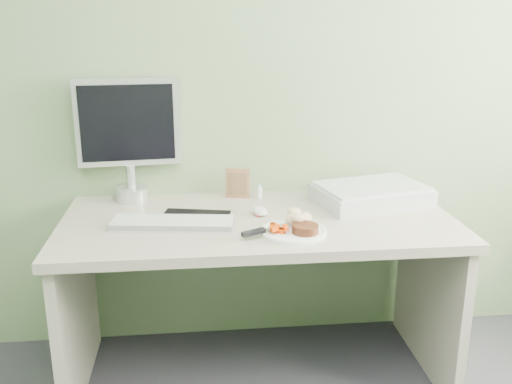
{
  "coord_description": "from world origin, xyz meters",
  "views": [
    {
      "loc": [
        -0.24,
        -0.56,
        1.51
      ],
      "look_at": [
        -0.02,
        1.5,
        0.88
      ],
      "focal_mm": 40.0,
      "sensor_mm": 36.0,
      "label": 1
    }
  ],
  "objects": [
    {
      "name": "wall_back",
      "position": [
        0.0,
        2.0,
        1.35
      ],
      "size": [
        3.5,
        0.0,
        3.5
      ],
      "primitive_type": "plane",
      "rotation": [
        1.57,
        0.0,
        0.0
      ],
      "color": "gray",
      "rests_on": "floor"
    },
    {
      "name": "desk",
      "position": [
        0.0,
        1.62,
        0.55
      ],
      "size": [
        1.6,
        0.75,
        0.73
      ],
      "color": "#BCAE9E",
      "rests_on": "floor"
    },
    {
      "name": "plate",
      "position": [
        0.11,
        1.44,
        0.74
      ],
      "size": [
        0.25,
        0.25,
        0.01
      ],
      "primitive_type": "cylinder",
      "color": "white",
      "rests_on": "desk"
    },
    {
      "name": "steak",
      "position": [
        0.15,
        1.41,
        0.76
      ],
      "size": [
        0.11,
        0.11,
        0.03
      ],
      "primitive_type": "cylinder",
      "rotation": [
        0.0,
        0.0,
        0.1
      ],
      "color": "black",
      "rests_on": "plate"
    },
    {
      "name": "potato_pile",
      "position": [
        0.15,
        1.49,
        0.77
      ],
      "size": [
        0.14,
        0.12,
        0.06
      ],
      "primitive_type": "ellipsoid",
      "rotation": [
        0.0,
        0.0,
        -0.42
      ],
      "color": "tan",
      "rests_on": "plate"
    },
    {
      "name": "carrot_heap",
      "position": [
        0.05,
        1.43,
        0.76
      ],
      "size": [
        0.08,
        0.08,
        0.04
      ],
      "primitive_type": "cube",
      "rotation": [
        0.0,
        0.0,
        -0.4
      ],
      "color": "#E33E04",
      "rests_on": "plate"
    },
    {
      "name": "steak_knife",
      "position": [
        -0.01,
        1.42,
        0.76
      ],
      "size": [
        0.23,
        0.14,
        0.02
      ],
      "rotation": [
        0.0,
        0.0,
        0.5
      ],
      "color": "silver",
      "rests_on": "plate"
    },
    {
      "name": "mousepad",
      "position": [
        -0.27,
        1.63,
        0.73
      ],
      "size": [
        0.32,
        0.3,
        0.0
      ],
      "primitive_type": "cube",
      "rotation": [
        0.0,
        0.0,
        -0.22
      ],
      "color": "black",
      "rests_on": "desk"
    },
    {
      "name": "keyboard",
      "position": [
        -0.35,
        1.56,
        0.75
      ],
      "size": [
        0.49,
        0.2,
        0.02
      ],
      "primitive_type": "cube",
      "rotation": [
        0.0,
        0.0,
        -0.13
      ],
      "color": "white",
      "rests_on": "desk"
    },
    {
      "name": "computer_mouse",
      "position": [
        0.01,
        1.66,
        0.75
      ],
      "size": [
        0.08,
        0.11,
        0.03
      ],
      "primitive_type": "ellipsoid",
      "rotation": [
        0.0,
        0.0,
        0.34
      ],
      "color": "white",
      "rests_on": "desk"
    },
    {
      "name": "photo_frame",
      "position": [
        -0.06,
        1.91,
        0.8
      ],
      "size": [
        0.11,
        0.03,
        0.14
      ],
      "primitive_type": "cube",
      "rotation": [
        0.0,
        0.0,
        -0.16
      ],
      "color": "#8E6642",
      "rests_on": "desk"
    },
    {
      "name": "eyedrop_bottle",
      "position": [
        0.03,
        1.89,
        0.76
      ],
      "size": [
        0.02,
        0.02,
        0.07
      ],
      "color": "white",
      "rests_on": "desk"
    },
    {
      "name": "scanner",
      "position": [
        0.51,
        1.77,
        0.77
      ],
      "size": [
        0.53,
        0.42,
        0.07
      ],
      "primitive_type": "cube",
      "rotation": [
        0.0,
        0.0,
        0.24
      ],
      "color": "silver",
      "rests_on": "desk"
    },
    {
      "name": "monitor",
      "position": [
        -0.54,
        1.94,
        1.03
      ],
      "size": [
        0.45,
        0.14,
        0.54
      ],
      "rotation": [
        0.0,
        0.0,
        0.09
      ],
      "color": "silver",
      "rests_on": "desk"
    }
  ]
}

